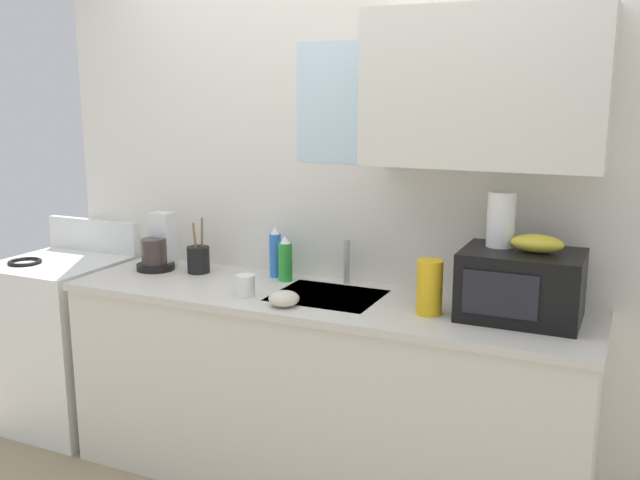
{
  "coord_description": "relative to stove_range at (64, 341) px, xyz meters",
  "views": [
    {
      "loc": [
        1.24,
        -2.7,
        1.78
      ],
      "look_at": [
        0.0,
        0.0,
        1.15
      ],
      "focal_mm": 39.63,
      "sensor_mm": 36.0,
      "label": 1
    }
  ],
  "objects": [
    {
      "name": "stove_range",
      "position": [
        0.0,
        0.0,
        0.0
      ],
      "size": [
        0.6,
        0.6,
        1.08
      ],
      "color": "white",
      "rests_on": "ground"
    },
    {
      "name": "paper_towel_roll",
      "position": [
        2.27,
        0.1,
        0.82
      ],
      "size": [
        0.11,
        0.11,
        0.22
      ],
      "primitive_type": "cylinder",
      "color": "white",
      "rests_on": "microwave"
    },
    {
      "name": "banana_bunch",
      "position": [
        2.42,
        0.05,
        0.75
      ],
      "size": [
        0.2,
        0.11,
        0.07
      ],
      "primitive_type": "ellipsoid",
      "color": "gold",
      "rests_on": "microwave"
    },
    {
      "name": "microwave",
      "position": [
        2.37,
        0.04,
        0.58
      ],
      "size": [
        0.46,
        0.35,
        0.27
      ],
      "color": "black",
      "rests_on": "counter_unit"
    },
    {
      "name": "sink_faucet",
      "position": [
        1.55,
        0.24,
        0.55
      ],
      "size": [
        0.03,
        0.03,
        0.21
      ],
      "primitive_type": "cylinder",
      "color": "#B2B5BA",
      "rests_on": "counter_unit"
    },
    {
      "name": "dish_soap_bottle_green",
      "position": [
        1.27,
        0.16,
        0.54
      ],
      "size": [
        0.07,
        0.07,
        0.22
      ],
      "color": "green",
      "rests_on": "counter_unit"
    },
    {
      "name": "utensil_crock",
      "position": [
        0.81,
        0.12,
        0.51
      ],
      "size": [
        0.11,
        0.11,
        0.28
      ],
      "color": "black",
      "rests_on": "counter_unit"
    },
    {
      "name": "dish_soap_bottle_blue",
      "position": [
        1.19,
        0.2,
        0.56
      ],
      "size": [
        0.06,
        0.06,
        0.25
      ],
      "color": "blue",
      "rests_on": "counter_unit"
    },
    {
      "name": "cereal_canister",
      "position": [
        2.03,
        -0.05,
        0.55
      ],
      "size": [
        0.1,
        0.1,
        0.22
      ],
      "primitive_type": "cylinder",
      "color": "gold",
      "rests_on": "counter_unit"
    },
    {
      "name": "small_bowl",
      "position": [
        1.45,
        -0.2,
        0.47
      ],
      "size": [
        0.13,
        0.13,
        0.06
      ],
      "primitive_type": "ellipsoid",
      "color": "beige",
      "rests_on": "counter_unit"
    },
    {
      "name": "kitchen_wall_assembly",
      "position": [
        1.65,
        0.31,
        0.9
      ],
      "size": [
        3.13,
        0.42,
        2.5
      ],
      "color": "silver",
      "rests_on": "ground"
    },
    {
      "name": "mug_white",
      "position": [
        1.23,
        -0.14,
        0.49
      ],
      "size": [
        0.08,
        0.08,
        0.09
      ],
      "primitive_type": "cylinder",
      "color": "white",
      "rests_on": "counter_unit"
    },
    {
      "name": "coffee_maker",
      "position": [
        0.58,
        0.1,
        0.55
      ],
      "size": [
        0.19,
        0.21,
        0.28
      ],
      "color": "black",
      "rests_on": "counter_unit"
    },
    {
      "name": "counter_unit",
      "position": [
        1.53,
        -0.0,
        0.0
      ],
      "size": [
        2.36,
        0.63,
        0.9
      ],
      "color": "silver",
      "rests_on": "ground"
    }
  ]
}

